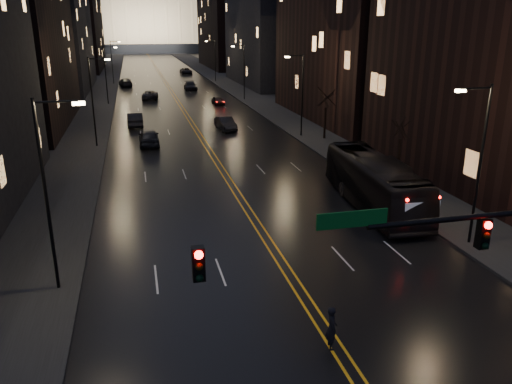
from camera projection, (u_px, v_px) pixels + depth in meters
road at (159, 71)px, 136.59m from camera, size 20.00×320.00×0.02m
sidewalk_left at (105, 72)px, 133.45m from camera, size 8.00×320.00×0.16m
sidewalk_right at (209, 70)px, 139.68m from camera, size 8.00×320.00×0.16m
center_line at (159, 71)px, 136.58m from camera, size 0.62×320.00×0.01m
building_left_mid at (2, 6)px, 57.40m from camera, size 12.00×30.00×28.00m
building_left_far at (53, 36)px, 93.71m from camera, size 12.00×34.00×20.00m
building_left_dist at (77, 25)px, 137.34m from camera, size 12.00×40.00×24.00m
building_right_mid at (269, 20)px, 102.11m from camera, size 12.00×34.00×26.00m
building_right_dist at (227, 29)px, 147.01m from camera, size 12.00×40.00×22.00m
capitol at (143, 15)px, 241.83m from camera, size 90.00×50.00×58.50m
streetlamp_right_near at (478, 158)px, 26.72m from camera, size 2.13×0.25×9.00m
streetlamp_left_near at (49, 187)px, 21.91m from camera, size 2.13×0.25×9.00m
streetlamp_right_mid at (301, 91)px, 54.39m from camera, size 2.13×0.25×9.00m
streetlamp_left_mid at (94, 97)px, 49.58m from camera, size 2.13×0.25×9.00m
streetlamp_right_far at (243, 69)px, 82.06m from camera, size 2.13×0.25×9.00m
streetlamp_left_far at (107, 72)px, 77.24m from camera, size 2.13×0.25×9.00m
streetlamp_right_dist at (214, 58)px, 109.72m from camera, size 2.13×0.25×9.00m
streetlamp_left_dist at (113, 60)px, 104.91m from camera, size 2.13×0.25×9.00m
tree_right_mid at (401, 125)px, 38.45m from camera, size 2.40×2.40×6.65m
tree_right_far at (326, 98)px, 53.21m from camera, size 2.40×2.40×6.65m
bus at (374, 182)px, 33.81m from camera, size 3.87×12.71×3.49m
oncoming_car_a at (149, 137)px, 51.65m from camera, size 2.05×5.06×1.72m
oncoming_car_b at (135, 119)px, 61.58m from camera, size 1.91×5.25×1.72m
oncoming_car_c at (150, 95)px, 84.36m from camera, size 2.99×5.61×1.50m
oncoming_car_d at (125, 82)px, 102.62m from camera, size 3.01×5.93×1.65m
receding_car_a at (226, 124)px, 59.41m from camera, size 2.09×4.86×1.56m
receding_car_b at (218, 101)px, 78.59m from camera, size 1.84×3.90×1.29m
receding_car_c at (191, 86)px, 96.22m from camera, size 2.30×5.55×1.60m
receding_car_d at (186, 71)px, 128.91m from camera, size 2.93×5.78×1.57m
pedestrian_a at (332, 328)px, 18.98m from camera, size 0.51×0.70×1.80m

